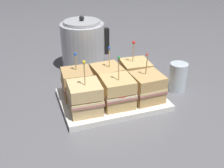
# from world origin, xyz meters

# --- Properties ---
(ground_plane) EXTENTS (6.00, 6.00, 0.00)m
(ground_plane) POSITION_xyz_m (0.00, 0.00, 0.00)
(ground_plane) COLOR slate
(serving_platter) EXTENTS (0.34, 0.24, 0.02)m
(serving_platter) POSITION_xyz_m (0.00, 0.00, 0.01)
(serving_platter) COLOR white
(serving_platter) RESTS_ON ground_plane
(sandwich_front_left) EXTENTS (0.10, 0.10, 0.17)m
(sandwich_front_left) POSITION_xyz_m (-0.10, -0.05, 0.06)
(sandwich_front_left) COLOR #DBB77A
(sandwich_front_left) RESTS_ON serving_platter
(sandwich_front_center) EXTENTS (0.10, 0.10, 0.17)m
(sandwich_front_center) POSITION_xyz_m (-0.00, -0.05, 0.06)
(sandwich_front_center) COLOR tan
(sandwich_front_center) RESTS_ON serving_platter
(sandwich_front_right) EXTENTS (0.10, 0.10, 0.16)m
(sandwich_front_right) POSITION_xyz_m (0.10, -0.05, 0.06)
(sandwich_front_right) COLOR tan
(sandwich_front_right) RESTS_ON serving_platter
(sandwich_back_left) EXTENTS (0.10, 0.10, 0.15)m
(sandwich_back_left) POSITION_xyz_m (-0.10, 0.05, 0.06)
(sandwich_back_left) COLOR tan
(sandwich_back_left) RESTS_ON serving_platter
(sandwich_back_center) EXTENTS (0.10, 0.10, 0.16)m
(sandwich_back_center) POSITION_xyz_m (-0.00, 0.05, 0.06)
(sandwich_back_center) COLOR tan
(sandwich_back_center) RESTS_ON serving_platter
(sandwich_back_right) EXTENTS (0.10, 0.10, 0.17)m
(sandwich_back_right) POSITION_xyz_m (0.10, 0.05, 0.06)
(sandwich_back_right) COLOR tan
(sandwich_back_right) RESTS_ON serving_platter
(kettle_steel) EXTENTS (0.20, 0.18, 0.22)m
(kettle_steel) POSITION_xyz_m (-0.02, 0.31, 0.10)
(kettle_steel) COLOR #B7BABF
(kettle_steel) RESTS_ON ground_plane
(drinking_glass) EXTENTS (0.06, 0.06, 0.10)m
(drinking_glass) POSITION_xyz_m (0.25, 0.00, 0.05)
(drinking_glass) COLOR silver
(drinking_glass) RESTS_ON ground_plane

